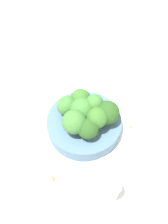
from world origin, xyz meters
TOP-DOWN VIEW (x-y plane):
  - ground_plane at (0.00, 0.00)m, footprint 3.00×3.00m
  - bowl at (0.00, 0.00)m, footprint 0.17×0.17m
  - broccoli_floret_0 at (-0.03, 0.00)m, footprint 0.04×0.04m
  - broccoli_floret_1 at (0.02, 0.04)m, footprint 0.04×0.04m
  - broccoli_floret_2 at (-0.00, -0.01)m, footprint 0.06×0.06m
  - broccoli_floret_3 at (-0.02, -0.03)m, footprint 0.05×0.05m
  - broccoli_floret_4 at (-0.04, 0.03)m, footprint 0.05×0.05m
  - broccoli_floret_5 at (0.02, -0.04)m, footprint 0.04×0.04m
  - broccoli_floret_6 at (0.03, 0.01)m, footprint 0.05×0.05m
  - broccoli_floret_7 at (-0.01, 0.03)m, footprint 0.04×0.04m
  - pepper_shaker at (0.06, 0.15)m, footprint 0.03×0.03m
  - almond_crumb_0 at (-0.09, 0.07)m, footprint 0.01×0.01m
  - almond_crumb_1 at (0.08, 0.14)m, footprint 0.01×0.01m
  - almond_crumb_2 at (-0.08, -0.06)m, footprint 0.00×0.01m
  - almond_crumb_3 at (0.13, 0.05)m, footprint 0.01×0.01m

SIDE VIEW (x-z plane):
  - ground_plane at x=0.00m, z-range 0.00..0.00m
  - almond_crumb_0 at x=-0.09m, z-range 0.00..0.01m
  - almond_crumb_2 at x=-0.08m, z-range 0.00..0.01m
  - almond_crumb_1 at x=0.08m, z-range 0.00..0.01m
  - almond_crumb_3 at x=0.13m, z-range 0.00..0.01m
  - bowl at x=0.00m, z-range 0.00..0.04m
  - pepper_shaker at x=0.06m, z-range 0.00..0.06m
  - broccoli_floret_1 at x=0.02m, z-range 0.04..0.09m
  - broccoli_floret_3 at x=-0.02m, z-range 0.04..0.09m
  - broccoli_floret_2 at x=0.00m, z-range 0.04..0.09m
  - broccoli_floret_5 at x=0.02m, z-range 0.04..0.09m
  - broccoli_floret_4 at x=-0.04m, z-range 0.04..0.10m
  - broccoli_floret_6 at x=0.03m, z-range 0.04..0.10m
  - broccoli_floret_0 at x=-0.03m, z-range 0.04..0.10m
  - broccoli_floret_7 at x=-0.01m, z-range 0.04..0.10m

